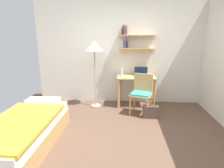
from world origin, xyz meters
TOP-DOWN VIEW (x-y plane):
  - ground_plane at (0.00, 0.00)m, footprint 5.28×5.28m
  - wall_back at (0.01, 2.02)m, footprint 4.40×0.27m
  - bed at (-1.48, -0.26)m, footprint 0.88×1.91m
  - desk at (0.36, 1.70)m, footprint 0.94×0.54m
  - desk_chair at (0.46, 1.21)m, footprint 0.55×0.53m
  - standing_lamp at (-0.64, 1.58)m, footprint 0.41×0.41m
  - laptop at (0.48, 1.78)m, footprint 0.34×0.23m
  - water_bottle at (0.01, 1.66)m, footprint 0.07×0.07m
  - book_stack at (0.67, 1.73)m, footprint 0.19×0.26m
  - handbag at (0.64, 0.96)m, footprint 0.33×0.13m

SIDE VIEW (x-z plane):
  - ground_plane at x=0.00m, z-range 0.00..0.00m
  - handbag at x=0.64m, z-range -0.07..0.36m
  - bed at x=-1.48m, z-range -0.03..0.51m
  - desk_chair at x=0.46m, z-range 0.06..0.95m
  - desk at x=0.36m, z-range 0.22..0.97m
  - book_stack at x=0.67m, z-range 0.75..0.80m
  - laptop at x=0.48m, z-range 0.70..0.91m
  - water_bottle at x=0.01m, z-range 0.75..0.96m
  - wall_back at x=0.01m, z-range 0.01..2.61m
  - standing_lamp at x=-0.64m, z-range 0.61..2.20m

